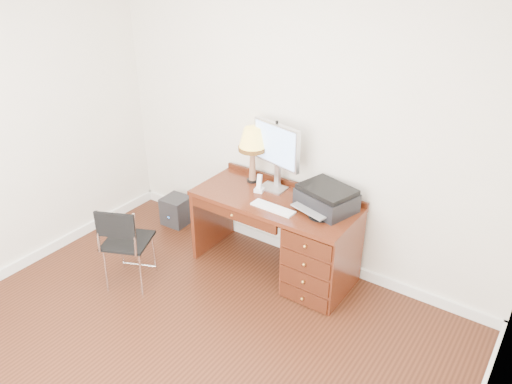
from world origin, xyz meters
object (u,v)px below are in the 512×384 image
Objects in this scene: monitor at (276,148)px; desk at (305,242)px; chair at (121,238)px; equipment_box at (176,210)px; leg_lamp at (252,143)px; printer at (327,198)px; phone at (259,187)px.

desk is at bearing -8.31° from monitor.
equipment_box is (-0.37, 1.06, -0.34)m from chair.
leg_lamp is 0.66× the size of chair.
leg_lamp is at bearing 38.13° from chair.
leg_lamp is 1.44m from chair.
chair is at bearing -112.35° from monitor.
desk is 1.68m from equipment_box.
monitor is at bearing 157.74° from desk.
equipment_box is (-1.66, 0.10, -0.26)m from desk.
leg_lamp reaches higher than chair.
equipment_box is (-1.21, -0.09, -0.99)m from monitor.
printer reaches higher than chair.
equipment_box is at bearing -175.33° from leg_lamp.
printer reaches higher than equipment_box.
leg_lamp reaches higher than equipment_box.
phone is at bearing 176.21° from desk.
phone is at bearing -102.00° from monitor.
printer is at bearing 5.73° from monitor.
equipment_box is (-1.14, 0.06, -0.65)m from phone.
leg_lamp reaches higher than printer.
phone reaches higher than chair.
phone reaches higher than desk.
equipment_box is (-0.96, -0.08, -0.99)m from leg_lamp.
chair is at bearing -73.66° from equipment_box.
printer is 3.19× the size of phone.
printer is (0.57, -0.08, -0.29)m from monitor.
monitor is 1.16× the size of printer.
desk is 0.65m from phone.
phone is (-0.07, -0.15, -0.34)m from monitor.
printer is at bearing -2.62° from equipment_box.
phone is (-0.65, -0.07, -0.05)m from printer.
desk reaches higher than equipment_box.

